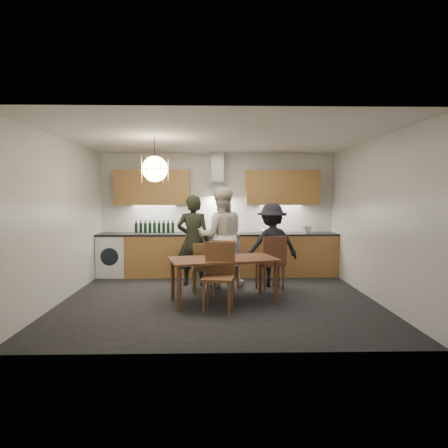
{
  "coord_description": "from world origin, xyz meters",
  "views": [
    {
      "loc": [
        -0.07,
        -6.41,
        1.68
      ],
      "look_at": [
        0.09,
        0.4,
        1.2
      ],
      "focal_mm": 32.0,
      "sensor_mm": 36.0,
      "label": 1
    }
  ],
  "objects_px": {
    "person_left": "(193,240)",
    "person_right": "(272,245)",
    "mixing_bowl": "(268,232)",
    "chair_back_left": "(204,265)",
    "chair_front": "(219,271)",
    "wine_bottles": "(154,226)",
    "stock_pot": "(307,230)",
    "person_mid": "(221,236)",
    "dining_table": "(223,263)"
  },
  "relations": [
    {
      "from": "chair_back_left",
      "to": "wine_bottles",
      "type": "height_order",
      "value": "wine_bottles"
    },
    {
      "from": "mixing_bowl",
      "to": "person_mid",
      "type": "bearing_deg",
      "value": -139.55
    },
    {
      "from": "mixing_bowl",
      "to": "chair_front",
      "type": "bearing_deg",
      "value": -113.23
    },
    {
      "from": "person_mid",
      "to": "mixing_bowl",
      "type": "bearing_deg",
      "value": -145.52
    },
    {
      "from": "chair_back_left",
      "to": "wine_bottles",
      "type": "distance_m",
      "value": 2.08
    },
    {
      "from": "wine_bottles",
      "to": "mixing_bowl",
      "type": "bearing_deg",
      "value": -4.87
    },
    {
      "from": "person_left",
      "to": "mixing_bowl",
      "type": "xyz_separation_m",
      "value": [
        1.51,
        0.82,
        0.09
      ]
    },
    {
      "from": "chair_front",
      "to": "stock_pot",
      "type": "bearing_deg",
      "value": 62.4
    },
    {
      "from": "dining_table",
      "to": "stock_pot",
      "type": "bearing_deg",
      "value": 35.53
    },
    {
      "from": "person_mid",
      "to": "stock_pot",
      "type": "distance_m",
      "value": 2.07
    },
    {
      "from": "stock_pot",
      "to": "dining_table",
      "type": "bearing_deg",
      "value": -130.42
    },
    {
      "from": "mixing_bowl",
      "to": "wine_bottles",
      "type": "distance_m",
      "value": 2.39
    },
    {
      "from": "dining_table",
      "to": "person_right",
      "type": "xyz_separation_m",
      "value": [
        0.93,
        1.11,
        0.15
      ]
    },
    {
      "from": "person_mid",
      "to": "person_right",
      "type": "relative_size",
      "value": 1.2
    },
    {
      "from": "chair_front",
      "to": "person_right",
      "type": "xyz_separation_m",
      "value": [
        1.0,
        1.51,
        0.2
      ]
    },
    {
      "from": "wine_bottles",
      "to": "chair_back_left",
      "type": "bearing_deg",
      "value": -57.07
    },
    {
      "from": "dining_table",
      "to": "chair_front",
      "type": "bearing_deg",
      "value": -114.09
    },
    {
      "from": "person_left",
      "to": "person_mid",
      "type": "distance_m",
      "value": 0.52
    },
    {
      "from": "chair_back_left",
      "to": "chair_front",
      "type": "relative_size",
      "value": 0.89
    },
    {
      "from": "stock_pot",
      "to": "person_right",
      "type": "bearing_deg",
      "value": -130.84
    },
    {
      "from": "person_left",
      "to": "mixing_bowl",
      "type": "height_order",
      "value": "person_left"
    },
    {
      "from": "stock_pot",
      "to": "wine_bottles",
      "type": "bearing_deg",
      "value": 178.44
    },
    {
      "from": "chair_front",
      "to": "mixing_bowl",
      "type": "bearing_deg",
      "value": 75.81
    },
    {
      "from": "dining_table",
      "to": "wine_bottles",
      "type": "distance_m",
      "value": 2.67
    },
    {
      "from": "chair_back_left",
      "to": "chair_front",
      "type": "height_order",
      "value": "chair_front"
    },
    {
      "from": "wine_bottles",
      "to": "person_left",
      "type": "bearing_deg",
      "value": -49.56
    },
    {
      "from": "dining_table",
      "to": "person_left",
      "type": "relative_size",
      "value": 1.06
    },
    {
      "from": "chair_back_left",
      "to": "wine_bottles",
      "type": "relative_size",
      "value": 1.06
    },
    {
      "from": "person_right",
      "to": "mixing_bowl",
      "type": "bearing_deg",
      "value": -102.62
    },
    {
      "from": "wine_bottles",
      "to": "person_right",
      "type": "bearing_deg",
      "value": -25.61
    },
    {
      "from": "dining_table",
      "to": "chair_front",
      "type": "height_order",
      "value": "chair_front"
    },
    {
      "from": "stock_pot",
      "to": "mixing_bowl",
      "type": "bearing_deg",
      "value": -172.32
    },
    {
      "from": "person_left",
      "to": "person_right",
      "type": "relative_size",
      "value": 1.1
    },
    {
      "from": "person_left",
      "to": "mixing_bowl",
      "type": "bearing_deg",
      "value": -146.62
    },
    {
      "from": "dining_table",
      "to": "person_mid",
      "type": "xyz_separation_m",
      "value": [
        -0.02,
        1.18,
        0.31
      ]
    },
    {
      "from": "mixing_bowl",
      "to": "chair_back_left",
      "type": "bearing_deg",
      "value": -130.94
    },
    {
      "from": "chair_front",
      "to": "person_left",
      "type": "bearing_deg",
      "value": 115.12
    },
    {
      "from": "chair_front",
      "to": "wine_bottles",
      "type": "xyz_separation_m",
      "value": [
        -1.34,
        2.63,
        0.47
      ]
    },
    {
      "from": "wine_bottles",
      "to": "stock_pot",
      "type": "bearing_deg",
      "value": -1.56
    },
    {
      "from": "person_right",
      "to": "person_mid",
      "type": "bearing_deg",
      "value": -14.52
    },
    {
      "from": "chair_front",
      "to": "person_mid",
      "type": "xyz_separation_m",
      "value": [
        0.05,
        1.59,
        0.36
      ]
    },
    {
      "from": "person_left",
      "to": "stock_pot",
      "type": "relative_size",
      "value": 9.1
    },
    {
      "from": "chair_front",
      "to": "mixing_bowl",
      "type": "distance_m",
      "value": 2.67
    },
    {
      "from": "chair_front",
      "to": "person_left",
      "type": "distance_m",
      "value": 1.7
    },
    {
      "from": "chair_front",
      "to": "mixing_bowl",
      "type": "xyz_separation_m",
      "value": [
        1.04,
        2.43,
        0.37
      ]
    },
    {
      "from": "chair_back_left",
      "to": "stock_pot",
      "type": "bearing_deg",
      "value": -152.32
    },
    {
      "from": "stock_pot",
      "to": "chair_front",
      "type": "bearing_deg",
      "value": -126.65
    },
    {
      "from": "person_left",
      "to": "person_right",
      "type": "bearing_deg",
      "value": -178.99
    },
    {
      "from": "person_right",
      "to": "mixing_bowl",
      "type": "relative_size",
      "value": 5.08
    },
    {
      "from": "mixing_bowl",
      "to": "dining_table",
      "type": "bearing_deg",
      "value": -115.63
    }
  ]
}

